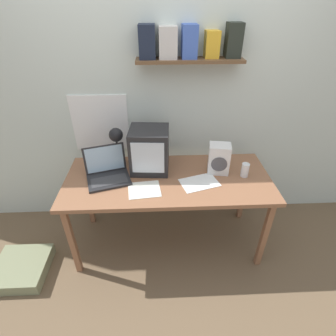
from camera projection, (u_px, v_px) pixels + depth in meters
ground_plane at (168, 240)px, 2.61m from camera, size 12.00×12.00×0.00m
back_wall at (166, 94)px, 2.30m from camera, size 5.60×0.24×2.60m
corner_desk at (168, 184)px, 2.22m from camera, size 1.71×0.73×0.76m
crt_monitor at (150, 150)px, 2.20m from camera, size 0.34×0.31×0.38m
laptop at (107, 171)px, 2.16m from camera, size 0.40×0.36×0.26m
desk_lamp at (116, 138)px, 2.18m from camera, size 0.13×0.18×0.38m
juice_glass at (245, 171)px, 2.18m from camera, size 0.06×0.06×0.12m
space_heater at (219, 159)px, 2.20m from camera, size 0.19×0.16×0.26m
loose_paper_near_monitor at (199, 183)px, 2.13m from camera, size 0.34×0.28×0.00m
printed_handout at (144, 190)px, 2.05m from camera, size 0.27×0.24×0.00m
floor_cushion at (21, 268)px, 2.27m from camera, size 0.44×0.44×0.11m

